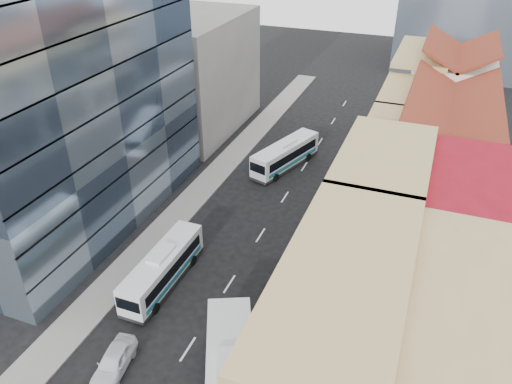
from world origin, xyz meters
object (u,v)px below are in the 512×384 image
at_px(bus_left_near, 163,268).
at_px(sedan_left, 114,361).
at_px(bus_left_far, 285,154).
at_px(office_tower, 50,59).

xyz_separation_m(bus_left_near, sedan_left, (1.24, -8.45, -0.79)).
distance_m(bus_left_far, sedan_left, 30.34).
relative_size(office_tower, bus_left_far, 3.04).
height_order(bus_left_near, sedan_left, bus_left_near).
bearing_deg(sedan_left, bus_left_far, 77.90).
relative_size(bus_left_far, sedan_left, 2.29).
distance_m(office_tower, sedan_left, 24.15).
xyz_separation_m(bus_left_near, bus_left_far, (2.83, 21.83, 0.06)).
relative_size(office_tower, bus_left_near, 3.16).
relative_size(bus_left_near, bus_left_far, 0.96).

